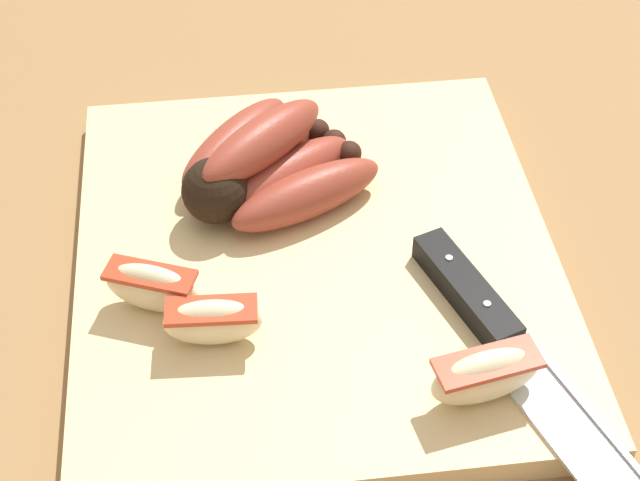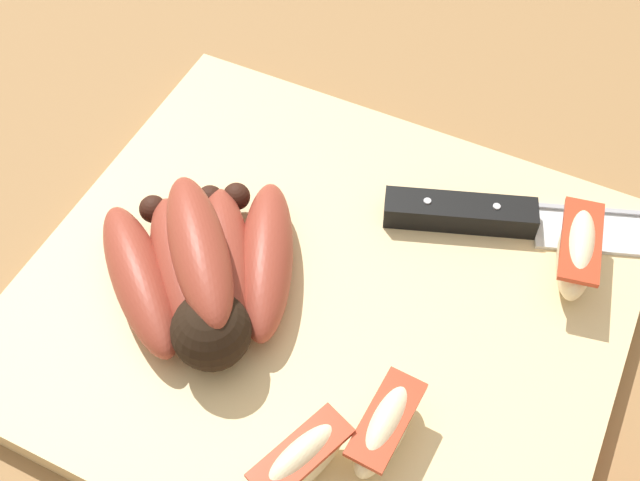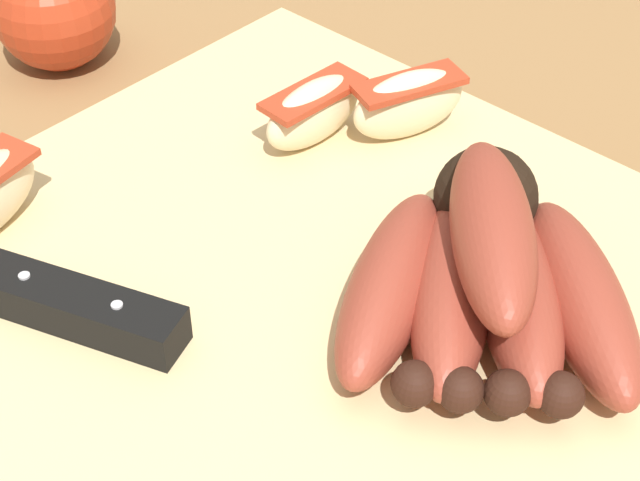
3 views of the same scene
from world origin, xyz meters
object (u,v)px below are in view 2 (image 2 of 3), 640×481
at_px(banana_bunch, 204,271).
at_px(apple_wedge_far, 577,252).
at_px(chefs_knife, 533,220).
at_px(apple_wedge_near, 385,427).
at_px(apple_wedge_middle, 301,461).

relative_size(banana_bunch, apple_wedge_far, 2.21).
distance_m(banana_bunch, chefs_knife, 0.22).
relative_size(apple_wedge_near, apple_wedge_far, 0.88).
relative_size(chefs_knife, apple_wedge_far, 3.81).
distance_m(chefs_knife, apple_wedge_far, 0.04).
xyz_separation_m(banana_bunch, apple_wedge_middle, (-0.11, 0.08, -0.00)).
distance_m(banana_bunch, apple_wedge_middle, 0.13).
distance_m(banana_bunch, apple_wedge_near, 0.14).
height_order(banana_bunch, apple_wedge_far, banana_bunch).
distance_m(chefs_knife, apple_wedge_near, 0.18).
distance_m(apple_wedge_middle, apple_wedge_far, 0.22).
bearing_deg(apple_wedge_middle, apple_wedge_far, -116.01).
bearing_deg(apple_wedge_near, banana_bunch, -17.41).
height_order(banana_bunch, chefs_knife, banana_bunch).
height_order(chefs_knife, apple_wedge_near, apple_wedge_near).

